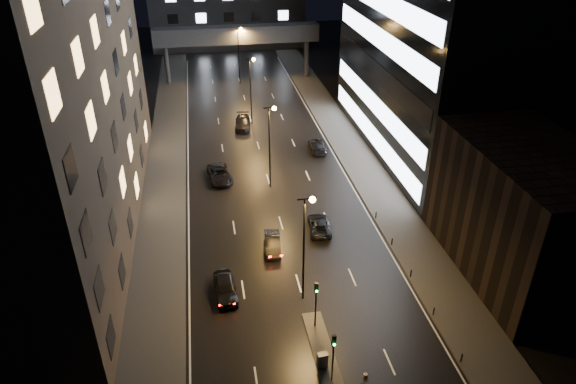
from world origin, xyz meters
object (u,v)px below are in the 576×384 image
at_px(car_away_c, 220,174).
at_px(car_toward_a, 319,225).
at_px(car_toward_b, 318,146).
at_px(car_away_b, 273,244).
at_px(car_away_d, 243,123).
at_px(utility_cabinet, 322,360).
at_px(car_away_a, 225,287).

xyz_separation_m(car_away_c, car_toward_a, (9.57, -12.77, -0.12)).
bearing_deg(car_away_c, car_toward_b, 17.28).
xyz_separation_m(car_away_b, car_away_c, (-4.30, 15.32, 0.06)).
relative_size(car_toward_a, car_toward_b, 0.92).
xyz_separation_m(car_away_c, car_away_d, (4.35, 16.01, 0.03)).
bearing_deg(utility_cabinet, car_away_d, 85.96).
bearing_deg(car_away_b, utility_cabinet, -79.04).
distance_m(car_away_a, car_toward_a, 13.27).
bearing_deg(utility_cabinet, car_away_a, 118.85).
relative_size(car_away_b, car_toward_b, 0.85).
bearing_deg(car_toward_b, car_away_c, 28.74).
bearing_deg(car_away_d, utility_cabinet, -81.52).
relative_size(car_away_d, utility_cabinet, 4.14).
bearing_deg(car_away_c, car_away_a, -98.99).
xyz_separation_m(car_away_b, utility_cabinet, (1.45, -15.19, 0.11)).
distance_m(car_away_b, car_toward_a, 5.85).
height_order(car_away_b, car_toward_a, car_away_b).
bearing_deg(car_away_d, car_toward_b, -39.75).
relative_size(car_away_b, car_toward_a, 0.92).
bearing_deg(car_away_b, car_away_c, 111.21).
height_order(car_away_a, car_away_c, car_away_a).
xyz_separation_m(car_away_b, car_toward_a, (5.27, 2.55, -0.06)).
bearing_deg(car_toward_a, utility_cabinet, 83.70).
xyz_separation_m(car_away_b, car_toward_b, (9.36, 21.51, 0.02)).
relative_size(car_away_a, car_toward_a, 1.00).
bearing_deg(car_away_a, car_away_b, 45.74).
relative_size(car_away_a, car_away_c, 0.84).
relative_size(car_away_b, car_away_c, 0.78).
height_order(car_toward_a, utility_cabinet, utility_cabinet).
height_order(car_away_a, car_away_b, car_away_a).
distance_m(car_away_b, utility_cabinet, 15.26).
relative_size(car_toward_b, utility_cabinet, 3.79).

